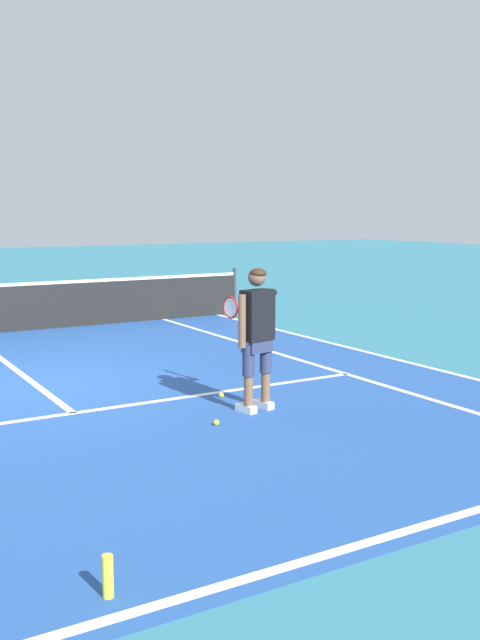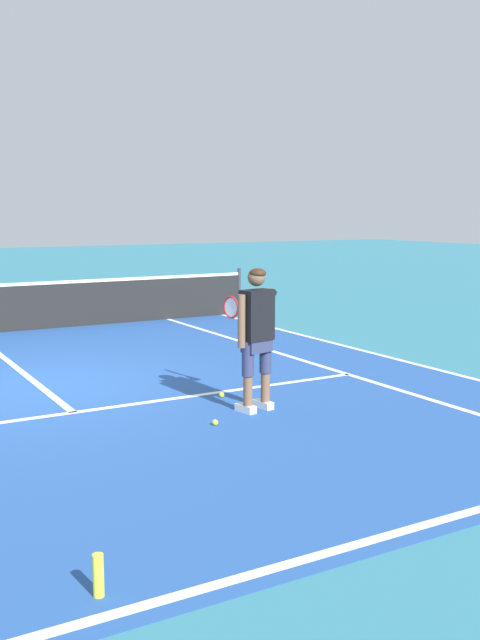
% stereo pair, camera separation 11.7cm
% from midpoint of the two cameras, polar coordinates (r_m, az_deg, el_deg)
% --- Properties ---
extents(ground_plane, '(80.00, 80.00, 0.00)m').
position_cam_midpoint_polar(ground_plane, '(10.33, -15.92, -5.06)').
color(ground_plane, teal).
extents(court_inner_surface, '(10.98, 11.20, 0.00)m').
position_cam_midpoint_polar(court_inner_surface, '(9.82, -15.10, -5.72)').
color(court_inner_surface, '#234C93').
rests_on(court_inner_surface, ground).
extents(line_baseline, '(10.98, 0.10, 0.01)m').
position_cam_midpoint_polar(line_baseline, '(5.12, 2.46, -18.94)').
color(line_baseline, white).
rests_on(line_baseline, ground).
extents(line_service, '(8.23, 0.10, 0.01)m').
position_cam_midpoint_polar(line_service, '(8.89, -13.34, -7.13)').
color(line_service, white).
rests_on(line_service, ground).
extents(line_centre_service, '(0.10, 6.40, 0.01)m').
position_cam_midpoint_polar(line_centre_service, '(11.90, -17.97, -3.36)').
color(line_centre_service, white).
rests_on(line_centre_service, ground).
extents(line_singles_right, '(0.10, 10.80, 0.01)m').
position_cam_midpoint_polar(line_singles_right, '(11.57, 4.95, -3.31)').
color(line_singles_right, white).
rests_on(line_singles_right, ground).
extents(line_doubles_right, '(0.10, 10.80, 0.01)m').
position_cam_midpoint_polar(line_doubles_right, '(12.40, 10.13, -2.60)').
color(line_doubles_right, white).
rests_on(line_doubles_right, ground).
extents(tennis_player, '(0.59, 1.19, 1.71)m').
position_cam_midpoint_polar(tennis_player, '(8.58, 0.88, -0.72)').
color(tennis_player, white).
rests_on(tennis_player, ground).
extents(tennis_ball_near_feet, '(0.07, 0.07, 0.07)m').
position_cam_midpoint_polar(tennis_ball_near_feet, '(8.17, -2.29, -8.06)').
color(tennis_ball_near_feet, '#CCE02D').
rests_on(tennis_ball_near_feet, ground).
extents(tennis_ball_by_baseline, '(0.07, 0.07, 0.07)m').
position_cam_midpoint_polar(tennis_ball_by_baseline, '(9.36, -1.84, -5.92)').
color(tennis_ball_by_baseline, '#CCE02D').
rests_on(tennis_ball_by_baseline, ground).
extents(water_bottle, '(0.07, 0.07, 0.28)m').
position_cam_midpoint_polar(water_bottle, '(4.81, -11.07, -19.17)').
color(water_bottle, yellow).
rests_on(water_bottle, ground).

